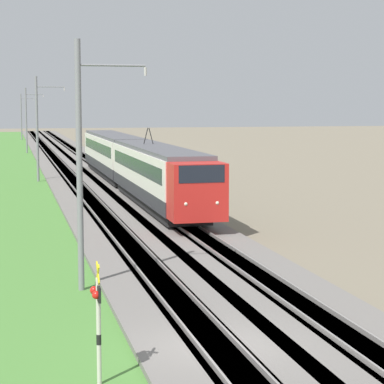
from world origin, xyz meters
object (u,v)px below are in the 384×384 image
(catenary_mast_mid, at_px, (38,128))
(crossing_signal_near, at_px, (98,313))
(passenger_train, at_px, (132,161))
(catenary_mast_far, at_px, (27,120))
(catenary_mast_near, at_px, (81,164))
(catenary_mast_distant, at_px, (22,116))

(catenary_mast_mid, bearing_deg, crossing_signal_near, 179.38)
(passenger_train, bearing_deg, catenary_mast_far, -172.30)
(catenary_mast_near, distance_m, catenary_mast_far, 79.05)
(catenary_mast_near, relative_size, catenary_mast_far, 1.00)
(catenary_mast_near, relative_size, catenary_mast_mid, 0.98)
(catenary_mast_distant, bearing_deg, crossing_signal_near, 179.76)
(crossing_signal_near, bearing_deg, passenger_train, -100.32)
(crossing_signal_near, relative_size, catenary_mast_near, 0.34)
(catenary_mast_near, bearing_deg, catenary_mast_mid, 0.00)
(catenary_mast_near, bearing_deg, catenary_mast_far, 0.00)
(passenger_train, xyz_separation_m, catenary_mast_near, (-30.00, 6.63, 2.21))
(catenary_mast_near, height_order, catenary_mast_distant, catenary_mast_near)
(catenary_mast_near, xyz_separation_m, catenary_mast_distant, (118.58, -0.00, -0.12))
(catenary_mast_near, bearing_deg, catenary_mast_distant, -0.00)
(catenary_mast_distant, bearing_deg, passenger_train, -175.72)
(crossing_signal_near, bearing_deg, catenary_mast_near, -93.25)
(catenary_mast_mid, xyz_separation_m, catenary_mast_far, (39.53, -0.00, -0.07))
(crossing_signal_near, distance_m, catenary_mast_mid, 48.94)
(passenger_train, distance_m, catenary_mast_near, 30.81)
(catenary_mast_far, distance_m, catenary_mast_distant, 39.53)
(catenary_mast_mid, relative_size, catenary_mast_far, 1.02)
(passenger_train, height_order, crossing_signal_near, passenger_train)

